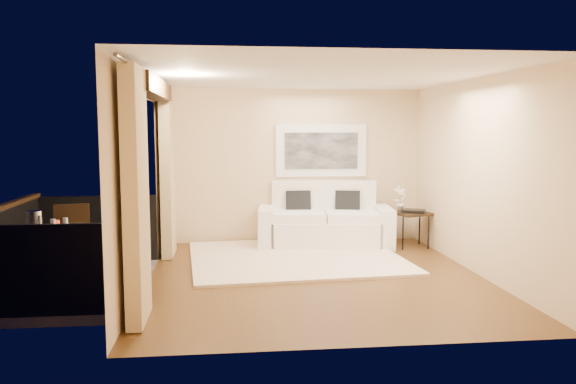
{
  "coord_description": "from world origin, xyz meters",
  "views": [
    {
      "loc": [
        -1.18,
        -7.37,
        2.0
      ],
      "look_at": [
        -0.26,
        1.04,
        1.05
      ],
      "focal_mm": 35.0,
      "sensor_mm": 36.0,
      "label": 1
    }
  ],
  "objects": [
    {
      "name": "glass_b",
      "position": [
        -3.13,
        -0.43,
        0.88
      ],
      "size": [
        0.06,
        0.06,
        0.12
      ],
      "primitive_type": "cylinder",
      "color": "silver",
      "rests_on": "bistro_table"
    },
    {
      "name": "room_shell",
      "position": [
        -2.13,
        0.0,
        2.52
      ],
      "size": [
        5.0,
        6.4,
        5.0
      ],
      "color": "white",
      "rests_on": "ground"
    },
    {
      "name": "orchid",
      "position": [
        1.77,
        1.92,
        0.82
      ],
      "size": [
        0.27,
        0.23,
        0.44
      ],
      "primitive_type": "imported",
      "rotation": [
        0.0,
        0.0,
        0.39
      ],
      "color": "white",
      "rests_on": "side_table"
    },
    {
      "name": "balcony_chair_near",
      "position": [
        -3.2,
        0.09,
        0.6
      ],
      "size": [
        0.51,
        0.52,
        1.02
      ],
      "rotation": [
        0.0,
        0.0,
        0.18
      ],
      "color": "black",
      "rests_on": "balcony"
    },
    {
      "name": "artwork",
      "position": [
        0.48,
        2.46,
        1.62
      ],
      "size": [
        1.62,
        0.07,
        0.92
      ],
      "color": "white",
      "rests_on": "room_shell"
    },
    {
      "name": "floor",
      "position": [
        0.0,
        0.0,
        0.0
      ],
      "size": [
        5.0,
        5.0,
        0.0
      ],
      "primitive_type": "plane",
      "color": "brown",
      "rests_on": "ground"
    },
    {
      "name": "vase",
      "position": [
        -3.36,
        -0.62,
        0.91
      ],
      "size": [
        0.04,
        0.04,
        0.18
      ],
      "primitive_type": "cylinder",
      "color": "white",
      "rests_on": "bistro_table"
    },
    {
      "name": "sofa",
      "position": [
        0.49,
        2.1,
        0.39
      ],
      "size": [
        2.35,
        1.19,
        1.09
      ],
      "rotation": [
        0.0,
        0.0,
        -0.1
      ],
      "color": "white",
      "rests_on": "floor"
    },
    {
      "name": "bistro_table",
      "position": [
        -3.34,
        -0.45,
        0.74
      ],
      "size": [
        0.77,
        0.77,
        0.82
      ],
      "rotation": [
        0.0,
        0.0,
        0.11
      ],
      "color": "black",
      "rests_on": "balcony"
    },
    {
      "name": "glass_a",
      "position": [
        -3.25,
        -0.53,
        0.88
      ],
      "size": [
        0.06,
        0.06,
        0.12
      ],
      "primitive_type": "cylinder",
      "color": "silver",
      "rests_on": "bistro_table"
    },
    {
      "name": "balcony",
      "position": [
        -3.31,
        0.0,
        0.18
      ],
      "size": [
        1.81,
        2.6,
        1.17
      ],
      "color": "#605B56",
      "rests_on": "ground"
    },
    {
      "name": "tray",
      "position": [
        1.94,
        1.72,
        0.62
      ],
      "size": [
        0.46,
        0.41,
        0.05
      ],
      "primitive_type": "cube",
      "rotation": [
        0.0,
        0.0,
        -0.42
      ],
      "color": "black",
      "rests_on": "side_table"
    },
    {
      "name": "ice_bucket",
      "position": [
        -3.51,
        -0.37,
        0.92
      ],
      "size": [
        0.18,
        0.18,
        0.2
      ],
      "primitive_type": "cylinder",
      "color": "silver",
      "rests_on": "bistro_table"
    },
    {
      "name": "side_table",
      "position": [
        1.93,
        1.76,
        0.54
      ],
      "size": [
        0.68,
        0.68,
        0.6
      ],
      "rotation": [
        0.0,
        0.0,
        0.3
      ],
      "color": "black",
      "rests_on": "floor"
    },
    {
      "name": "rug",
      "position": [
        -0.14,
        1.1,
        0.02
      ],
      "size": [
        3.4,
        3.03,
        0.04
      ],
      "primitive_type": "cube",
      "rotation": [
        0.0,
        0.0,
        0.08
      ],
      "color": "#FFE7CD",
      "rests_on": "floor"
    },
    {
      "name": "balcony_chair_far",
      "position": [
        -2.71,
        0.89,
        0.54
      ],
      "size": [
        0.48,
        0.48,
        0.94
      ],
      "rotation": [
        0.0,
        0.0,
        2.94
      ],
      "color": "black",
      "rests_on": "balcony"
    },
    {
      "name": "curtains",
      "position": [
        -2.11,
        0.0,
        1.34
      ],
      "size": [
        0.16,
        4.8,
        2.64
      ],
      "color": "tan",
      "rests_on": "ground"
    },
    {
      "name": "candle",
      "position": [
        -3.26,
        -0.31,
        0.85
      ],
      "size": [
        0.06,
        0.06,
        0.07
      ],
      "primitive_type": "cylinder",
      "color": "red",
      "rests_on": "bistro_table"
    }
  ]
}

